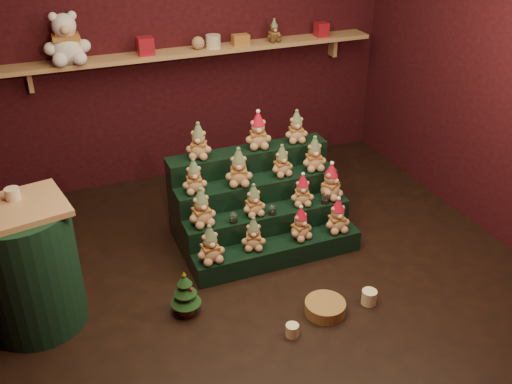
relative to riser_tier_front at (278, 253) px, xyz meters
name	(u,v)px	position (x,y,z in m)	size (l,w,h in m)	color
ground	(273,275)	(-0.11, -0.15, -0.09)	(4.00, 4.00, 0.00)	black
back_wall	(190,36)	(-0.11, 1.90, 1.31)	(4.00, 0.10, 2.80)	black
front_wall	(497,288)	(-0.11, -2.20, 1.31)	(4.00, 0.10, 2.80)	black
back_shelf	(196,52)	(-0.11, 1.72, 1.20)	(3.60, 0.26, 0.24)	tan
riser_tier_front	(278,253)	(0.00, 0.00, 0.00)	(1.40, 0.22, 0.18)	black
riser_tier_midfront	(268,229)	(0.00, 0.22, 0.09)	(1.40, 0.22, 0.36)	black
riser_tier_midback	(258,207)	(0.00, 0.44, 0.18)	(1.40, 0.22, 0.54)	black
riser_tier_back	(248,187)	(0.00, 0.66, 0.27)	(1.40, 0.22, 0.72)	black
teddy_0	(210,244)	(-0.57, -0.02, 0.24)	(0.22, 0.19, 0.30)	tan
teddy_1	(253,233)	(-0.21, 0.02, 0.22)	(0.19, 0.17, 0.27)	tan
teddy_2	(300,223)	(0.19, 0.01, 0.23)	(0.20, 0.18, 0.28)	tan
teddy_3	(337,215)	(0.52, -0.01, 0.24)	(0.21, 0.19, 0.29)	tan
teddy_4	(201,207)	(-0.56, 0.23, 0.42)	(0.22, 0.20, 0.31)	tan
teddy_5	(254,200)	(-0.13, 0.21, 0.40)	(0.19, 0.17, 0.26)	tan
teddy_6	(302,190)	(0.30, 0.22, 0.40)	(0.19, 0.17, 0.27)	tan
teddy_7	(331,181)	(0.57, 0.23, 0.42)	(0.22, 0.20, 0.31)	tan
teddy_8	(194,176)	(-0.54, 0.44, 0.59)	(0.20, 0.18, 0.28)	tan
teddy_9	(239,167)	(-0.17, 0.43, 0.61)	(0.22, 0.20, 0.31)	tan
teddy_10	(282,161)	(0.22, 0.45, 0.58)	(0.19, 0.17, 0.27)	tan
teddy_11	(314,154)	(0.52, 0.44, 0.60)	(0.21, 0.19, 0.29)	tan
teddy_12	(199,141)	(-0.42, 0.67, 0.78)	(0.21, 0.19, 0.29)	tan
teddy_13	(258,130)	(0.10, 0.67, 0.78)	(0.22, 0.20, 0.31)	tan
teddy_14	(296,126)	(0.45, 0.66, 0.77)	(0.20, 0.18, 0.28)	tan
snow_globe_a	(233,217)	(-0.32, 0.16, 0.32)	(0.07, 0.07, 0.09)	black
snow_globe_b	(272,209)	(0.01, 0.16, 0.31)	(0.06, 0.06, 0.09)	black
snow_globe_c	(325,198)	(0.49, 0.16, 0.32)	(0.07, 0.07, 0.09)	black
side_table	(29,267)	(-1.83, -0.01, 0.37)	(0.70, 0.65, 0.93)	tan
table_ornament	(13,194)	(-1.83, 0.09, 0.88)	(0.10, 0.10, 0.08)	beige
mini_christmas_tree	(185,293)	(-0.86, -0.32, 0.09)	(0.22, 0.22, 0.37)	#432C17
mug_left	(292,330)	(-0.25, -0.81, -0.04)	(0.09, 0.09, 0.09)	#F5F0B5
mug_right	(369,297)	(0.41, -0.72, -0.03)	(0.11, 0.11, 0.11)	#F5F0B5
wicker_basket	(325,307)	(0.06, -0.69, -0.04)	(0.29, 0.29, 0.09)	#A68043
white_bear	(65,31)	(-1.26, 1.69, 1.50)	(0.39, 0.35, 0.55)	white
brown_bear	(274,31)	(0.68, 1.69, 1.34)	(0.15, 0.14, 0.21)	#472D17
gift_tin_red_a	(145,46)	(-0.58, 1.70, 1.31)	(0.14, 0.14, 0.16)	#B31B2B
gift_tin_cream	(213,41)	(0.06, 1.70, 1.29)	(0.14, 0.14, 0.12)	beige
gift_tin_red_b	(321,30)	(1.20, 1.70, 1.30)	(0.12, 0.12, 0.14)	#B31B2B
shelf_plush_ball	(198,43)	(-0.09, 1.70, 1.29)	(0.12, 0.12, 0.12)	tan
scarf_gift_box	(241,40)	(0.33, 1.70, 1.28)	(0.16, 0.10, 0.10)	orange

